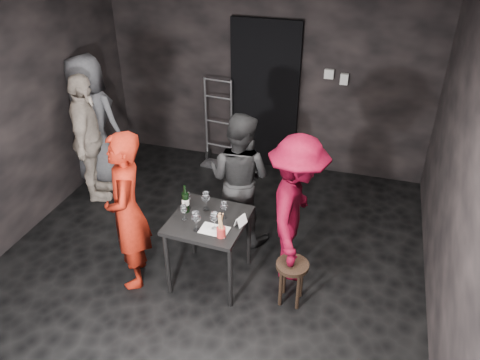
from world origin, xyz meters
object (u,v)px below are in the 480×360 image
(tasting_table, at_px, (209,227))
(man_maroon, at_px, (296,206))
(bystander_cream, at_px, (87,133))
(stool, at_px, (292,272))
(server_red, at_px, (126,204))
(breadstick_cup, at_px, (221,226))
(wine_bottle, at_px, (186,202))
(bystander_grey, at_px, (90,110))
(hand_truck, at_px, (218,149))
(woman_black, at_px, (239,177))

(tasting_table, height_order, man_maroon, man_maroon)
(tasting_table, height_order, bystander_cream, bystander_cream)
(stool, height_order, server_red, server_red)
(man_maroon, bearing_deg, breadstick_cup, 130.21)
(wine_bottle, bearing_deg, stool, -7.17)
(server_red, height_order, bystander_grey, bystander_grey)
(hand_truck, xyz_separation_m, man_maroon, (1.52, -2.02, 0.60))
(tasting_table, relative_size, stool, 1.60)
(bystander_cream, bearing_deg, breadstick_cup, -145.37)
(hand_truck, bearing_deg, bystander_grey, -142.15)
(server_red, bearing_deg, wine_bottle, 94.35)
(server_red, distance_m, bystander_cream, 1.75)
(hand_truck, bearing_deg, stool, -50.92)
(man_maroon, relative_size, bystander_grey, 0.80)
(server_red, relative_size, woman_black, 1.18)
(tasting_table, relative_size, wine_bottle, 2.54)
(tasting_table, bearing_deg, server_red, -163.35)
(bystander_grey, bearing_deg, man_maroon, 162.95)
(breadstick_cup, bearing_deg, stool, 11.85)
(stool, distance_m, man_maroon, 0.63)
(hand_truck, bearing_deg, bystander_cream, -127.16)
(bystander_cream, distance_m, wine_bottle, 1.97)
(stool, relative_size, bystander_cream, 0.25)
(bystander_grey, distance_m, wine_bottle, 2.38)
(stool, height_order, breadstick_cup, breadstick_cup)
(hand_truck, relative_size, stool, 2.74)
(tasting_table, relative_size, woman_black, 0.48)
(stool, height_order, woman_black, woman_black)
(man_maroon, bearing_deg, woman_black, 53.66)
(hand_truck, relative_size, bystander_cream, 0.69)
(stool, distance_m, wine_bottle, 1.23)
(hand_truck, relative_size, woman_black, 0.83)
(bystander_cream, bearing_deg, woman_black, -121.91)
(server_red, distance_m, breadstick_cup, 0.95)
(bystander_grey, xyz_separation_m, breadstick_cup, (2.38, -1.67, -0.17))
(bystander_grey, height_order, wine_bottle, bystander_grey)
(bystander_cream, relative_size, breadstick_cup, 6.98)
(tasting_table, distance_m, bystander_cream, 2.24)
(hand_truck, xyz_separation_m, server_red, (-0.01, -2.58, 0.69))
(bystander_cream, distance_m, bystander_grey, 0.48)
(stool, relative_size, man_maroon, 0.28)
(man_maroon, distance_m, wine_bottle, 1.08)
(stool, xyz_separation_m, bystander_cream, (-2.83, 1.11, 0.57))
(hand_truck, relative_size, breadstick_cup, 4.83)
(server_red, relative_size, wine_bottle, 6.21)
(server_red, distance_m, man_maroon, 1.63)
(breadstick_cup, bearing_deg, woman_black, 97.59)
(stool, xyz_separation_m, server_red, (-1.60, -0.14, 0.55))
(bystander_grey, bearing_deg, tasting_table, 149.86)
(server_red, bearing_deg, woman_black, 115.98)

